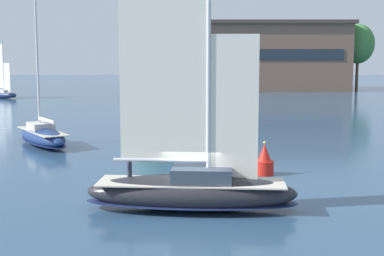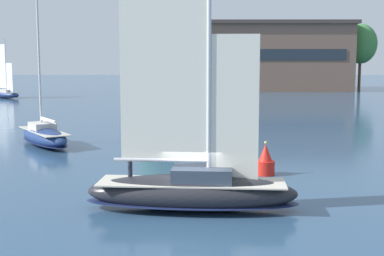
% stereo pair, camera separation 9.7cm
% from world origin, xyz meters
% --- Properties ---
extents(ground_plane, '(400.00, 400.00, 0.00)m').
position_xyz_m(ground_plane, '(0.00, 0.00, 0.00)').
color(ground_plane, '#2D4C6B').
extents(waterfront_building, '(41.11, 19.09, 13.95)m').
position_xyz_m(waterfront_building, '(11.48, 91.24, 7.01)').
color(waterfront_building, brown).
rests_on(waterfront_building, ground).
extents(tree_shore_left, '(6.57, 6.57, 13.53)m').
position_xyz_m(tree_shore_left, '(33.94, 88.11, 9.47)').
color(tree_shore_left, brown).
rests_on(tree_shore_left, ground).
extents(tree_shore_center, '(9.85, 9.85, 20.28)m').
position_xyz_m(tree_shore_center, '(-6.78, 85.29, 14.20)').
color(tree_shore_center, '#4C3828').
rests_on(tree_shore_center, ground).
extents(sailboat_main, '(9.19, 3.13, 12.43)m').
position_xyz_m(sailboat_main, '(0.01, 0.00, 1.00)').
color(sailboat_main, '#232328').
rests_on(sailboat_main, ground).
extents(sailboat_moored_near_marina, '(6.23, 7.99, 11.06)m').
position_xyz_m(sailboat_moored_near_marina, '(-11.11, 17.24, 0.75)').
color(sailboat_moored_near_marina, navy).
rests_on(sailboat_moored_near_marina, ground).
extents(sailboat_moored_mid_channel, '(6.90, 5.69, 9.71)m').
position_xyz_m(sailboat_moored_mid_channel, '(-31.38, 66.24, 0.81)').
color(sailboat_moored_mid_channel, navy).
rests_on(sailboat_moored_mid_channel, ground).
extents(channel_buoy, '(1.04, 1.04, 1.89)m').
position_xyz_m(channel_buoy, '(4.05, 7.00, 0.74)').
color(channel_buoy, red).
rests_on(channel_buoy, ground).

